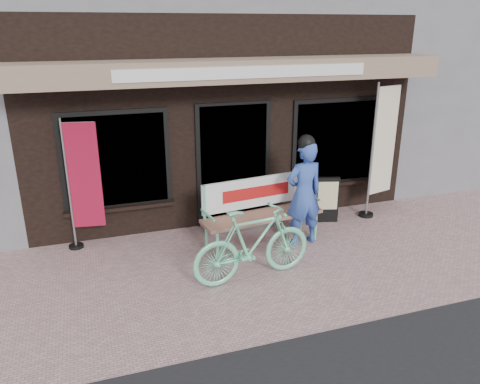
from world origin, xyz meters
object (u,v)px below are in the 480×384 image
object	(u,v)px
bench	(260,206)
nobori_cream	(382,148)
nobori_red	(82,183)
bicycle	(253,244)
menu_stand	(327,199)
person	(304,192)

from	to	relation	value
bench	nobori_cream	distance (m)	2.69
nobori_red	nobori_cream	distance (m)	5.27
bench	nobori_red	world-z (taller)	nobori_red
bicycle	menu_stand	bearing A→B (deg)	-59.07
person	nobori_cream	distance (m)	2.07
bench	bicycle	size ratio (longest dim) A/B	1.15
bench	nobori_cream	bearing A→B (deg)	3.12
nobori_cream	nobori_red	bearing A→B (deg)	162.36
bench	nobori_cream	xyz separation A→B (m)	(2.57, 0.47, 0.65)
bicycle	nobori_cream	distance (m)	3.53
person	nobori_red	bearing A→B (deg)	160.23
nobori_cream	person	bearing A→B (deg)	-174.23
bench	person	distance (m)	0.76
bench	person	xyz separation A→B (m)	(0.66, -0.25, 0.26)
person	menu_stand	size ratio (longest dim) A/B	2.14
nobori_cream	menu_stand	xyz separation A→B (m)	(-1.10, -0.06, -0.85)
bicycle	nobori_cream	bearing A→B (deg)	-69.33
person	menu_stand	xyz separation A→B (m)	(0.81, 0.66, -0.46)
nobori_red	menu_stand	distance (m)	4.23
bench	nobori_red	bearing A→B (deg)	158.05
nobori_red	person	bearing A→B (deg)	-7.16
bench	menu_stand	bearing A→B (deg)	8.28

